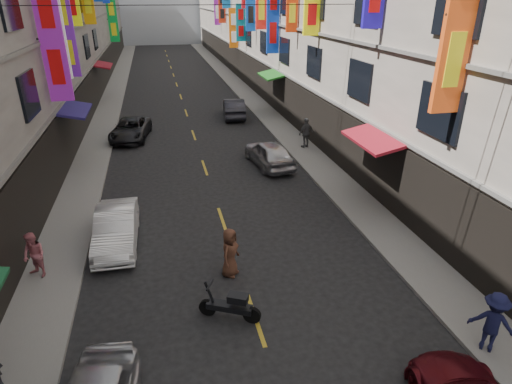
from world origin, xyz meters
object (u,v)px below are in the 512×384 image
scooter_crossing (231,306)px  car_right_far (234,108)px  pedestrian_rfar (306,133)px  pedestrian_crossing (230,253)px  car_right_mid (269,153)px  pedestrian_rnear (493,322)px  pedestrian_lfar (34,255)px  scooter_far_right (267,154)px  car_left_far (131,129)px  car_left_mid (116,228)px

scooter_crossing → car_right_far: size_ratio=0.39×
pedestrian_rfar → pedestrian_crossing: 13.12m
scooter_crossing → pedestrian_crossing: bearing=17.5°
car_right_mid → car_right_far: bearing=-97.2°
car_right_far → pedestrian_rnear: size_ratio=2.54×
pedestrian_lfar → pedestrian_rfar: size_ratio=0.87×
scooter_far_right → car_left_far: 9.44m
scooter_far_right → scooter_crossing: bearing=84.2°
scooter_crossing → car_left_far: size_ratio=0.37×
car_right_mid → pedestrian_lfar: pedestrian_lfar is taller
scooter_far_right → pedestrian_lfar: pedestrian_lfar is taller
car_left_far → pedestrian_crossing: bearing=-68.0°
pedestrian_rfar → scooter_far_right: bearing=5.2°
car_left_far → car_right_mid: size_ratio=1.09×
car_right_far → pedestrian_rfar: size_ratio=2.40×
car_right_far → pedestrian_crossing: 19.95m
car_right_mid → pedestrian_rfar: pedestrian_rfar is taller
scooter_far_right → car_left_mid: 10.30m
pedestrian_lfar → car_left_far: bearing=119.0°
scooter_crossing → car_right_mid: size_ratio=0.40×
car_left_mid → car_right_mid: (7.40, 6.48, 0.04)m
pedestrian_rnear → pedestrian_crossing: (-5.77, 4.77, -0.12)m
car_right_mid → pedestrian_rfar: 3.53m
scooter_far_right → car_right_mid: 0.70m
pedestrian_rfar → pedestrian_crossing: size_ratio=1.06×
scooter_crossing → pedestrian_lfar: bearing=87.5°
pedestrian_lfar → pedestrian_crossing: (6.03, -1.14, -0.06)m
car_left_far → scooter_far_right: bearing=-29.6°
pedestrian_crossing → scooter_crossing: bearing=-153.5°
scooter_crossing → scooter_far_right: size_ratio=0.93×
scooter_crossing → pedestrian_rnear: bearing=-86.5°
car_right_mid → pedestrian_rnear: 14.18m
scooter_crossing → car_left_far: 18.19m
pedestrian_rnear → pedestrian_rfar: bearing=-47.9°
scooter_crossing → pedestrian_rnear: pedestrian_rnear is taller
car_left_far → car_left_mid: bearing=-81.2°
car_left_far → pedestrian_rnear: size_ratio=2.69×
car_left_mid → pedestrian_rnear: bearing=-37.7°
scooter_far_right → pedestrian_rfar: bearing=-138.6°
car_left_far → car_right_mid: bearing=-32.7°
scooter_far_right → pedestrian_crossing: 10.60m
pedestrian_lfar → pedestrian_rnear: bearing=11.7°
car_right_far → pedestrian_rnear: 24.46m
pedestrian_lfar → car_right_far: bearing=100.5°
car_right_mid → scooter_far_right: bearing=-100.7°
scooter_far_right → pedestrian_rfar: pedestrian_rfar is taller
car_left_mid → car_left_far: car_left_mid is taller
pedestrian_rfar → pedestrian_rnear: bearing=64.3°
car_left_far → pedestrian_rnear: pedestrian_rnear is taller
pedestrian_rnear → pedestrian_lfar: bearing=18.1°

